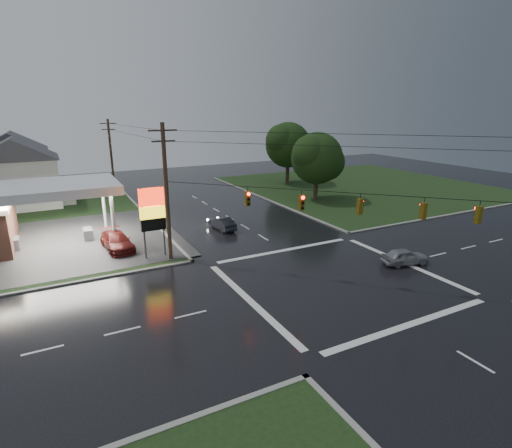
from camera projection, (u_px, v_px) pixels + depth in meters
name	position (u px, v px, depth m)	size (l,w,h in m)	color
ground	(335.00, 280.00, 29.10)	(120.00, 120.00, 0.00)	black
grass_ne	(363.00, 186.00, 62.72)	(36.00, 36.00, 0.08)	black
pylon_sign	(152.00, 211.00, 32.23)	(2.00, 0.35, 6.00)	#59595E
utility_pole_nw	(167.00, 191.00, 31.34)	(2.20, 0.32, 11.00)	#382619
utility_pole_n	(111.00, 156.00, 55.65)	(2.20, 0.32, 10.50)	#382619
traffic_signals	(341.00, 193.00, 27.25)	(26.87, 26.87, 1.47)	black
house_near	(18.00, 172.00, 49.17)	(11.05, 8.48, 8.60)	silver
house_far	(14.00, 161.00, 58.93)	(11.05, 8.48, 8.60)	silver
tree_ne_near	(318.00, 158.00, 52.49)	(7.99, 6.80, 8.98)	black
tree_ne_far	(289.00, 145.00, 63.86)	(8.46, 7.20, 9.80)	black
car_north	(222.00, 223.00, 40.83)	(1.36, 3.89, 1.28)	black
car_crossing	(405.00, 256.00, 31.82)	(1.51, 3.75, 1.28)	gray
car_pump	(117.00, 241.00, 35.03)	(2.10, 5.16, 1.50)	maroon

